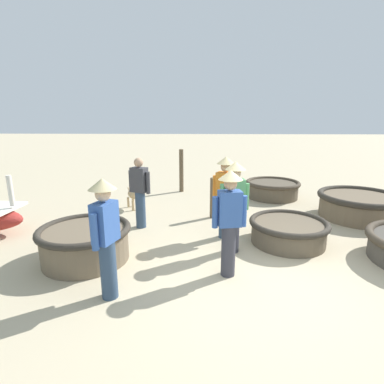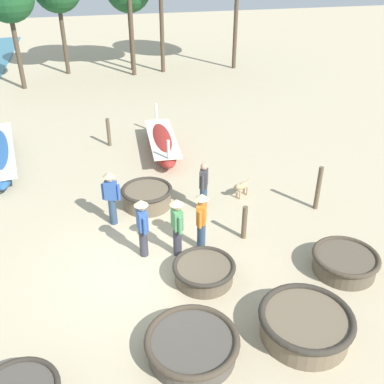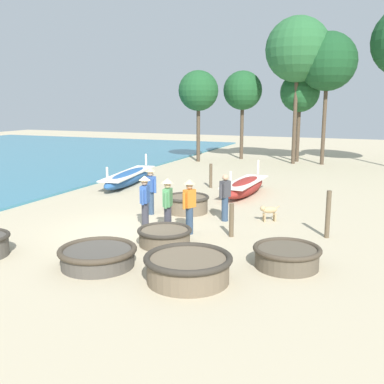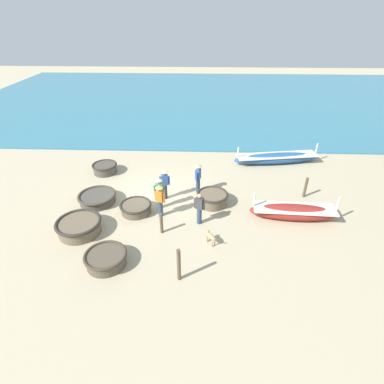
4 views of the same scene
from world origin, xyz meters
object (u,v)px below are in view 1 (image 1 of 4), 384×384
(coracle_far_right, at_px, (288,230))
(fisherman_hauling, at_px, (225,192))
(coracle_far_left, at_px, (85,242))
(fisherman_with_hat, at_px, (106,232))
(mooring_post_inland, at_px, (181,171))
(coracle_upturned, at_px, (272,188))
(coracle_center, at_px, (360,205))
(fisherman_standing_left, at_px, (229,217))
(fisherman_crouching, at_px, (234,201))
(fisherman_by_coracle, at_px, (140,191))
(mooring_post_mid_beach, at_px, (213,198))
(dog, at_px, (133,196))

(coracle_far_right, height_order, fisherman_hauling, fisherman_hauling)
(coracle_far_left, height_order, fisherman_with_hat, fisherman_with_hat)
(fisherman_with_hat, relative_size, mooring_post_inland, 1.19)
(fisherman_with_hat, bearing_deg, coracle_upturned, -32.17)
(coracle_center, xyz_separation_m, fisherman_with_hat, (-3.55, 5.10, 0.62))
(fisherman_standing_left, relative_size, fisherman_crouching, 1.00)
(fisherman_standing_left, distance_m, mooring_post_inland, 5.51)
(coracle_far_right, relative_size, mooring_post_inland, 1.09)
(coracle_upturned, xyz_separation_m, fisherman_with_hat, (-5.41, 3.40, 0.68))
(fisherman_by_coracle, height_order, fisherman_with_hat, fisherman_with_hat)
(fisherman_hauling, height_order, fisherman_with_hat, same)
(fisherman_with_hat, bearing_deg, coracle_far_left, 34.61)
(coracle_far_right, relative_size, fisherman_standing_left, 0.91)
(coracle_far_left, relative_size, fisherman_by_coracle, 1.00)
(coracle_center, relative_size, fisherman_standing_left, 1.18)
(fisherman_standing_left, relative_size, fisherman_with_hat, 1.00)
(coracle_far_left, height_order, fisherman_by_coracle, fisherman_by_coracle)
(mooring_post_mid_beach, bearing_deg, mooring_post_inland, 20.05)
(dog, bearing_deg, coracle_far_left, 177.16)
(coracle_far_right, height_order, coracle_far_left, coracle_far_left)
(coracle_far_left, bearing_deg, coracle_center, -67.13)
(fisherman_by_coracle, xyz_separation_m, fisherman_standing_left, (-2.04, -1.79, 0.12))
(coracle_far_right, bearing_deg, fisherman_crouching, 110.81)
(fisherman_by_coracle, height_order, mooring_post_mid_beach, fisherman_by_coracle)
(coracle_center, xyz_separation_m, coracle_upturned, (1.86, 1.70, -0.05))
(coracle_far_right, xyz_separation_m, coracle_upturned, (3.46, -0.46, 0.02))
(coracle_center, relative_size, fisherman_hauling, 1.18)
(dog, height_order, mooring_post_mid_beach, mooring_post_mid_beach)
(coracle_far_right, bearing_deg, fisherman_with_hat, 123.44)
(coracle_upturned, relative_size, dog, 2.73)
(coracle_far_right, xyz_separation_m, dog, (2.11, 3.54, 0.11))
(fisherman_crouching, relative_size, mooring_post_inland, 1.19)
(fisherman_standing_left, bearing_deg, coracle_far_right, -44.90)
(coracle_upturned, height_order, mooring_post_inland, mooring_post_inland)
(coracle_center, height_order, fisherman_crouching, fisherman_crouching)
(coracle_far_left, xyz_separation_m, fisherman_crouching, (0.43, -2.57, 0.63))
(coracle_far_left, height_order, fisherman_hauling, fisherman_hauling)
(coracle_center, distance_m, fisherman_by_coracle, 5.31)
(fisherman_crouching, xyz_separation_m, dog, (2.54, 2.43, -0.59))
(coracle_far_left, bearing_deg, fisherman_by_coracle, -21.30)
(coracle_upturned, xyz_separation_m, coracle_far_left, (-4.32, 4.15, 0.05))
(fisherman_by_coracle, bearing_deg, fisherman_with_hat, -177.48)
(coracle_upturned, distance_m, fisherman_standing_left, 5.10)
(fisherman_standing_left, bearing_deg, dog, 33.73)
(fisherman_crouching, bearing_deg, coracle_center, -58.19)
(coracle_far_right, bearing_deg, mooring_post_inland, 30.20)
(dog, bearing_deg, fisherman_standing_left, -146.27)
(fisherman_by_coracle, xyz_separation_m, mooring_post_inland, (3.35, -0.67, -0.14))
(coracle_far_right, relative_size, coracle_far_left, 0.97)
(coracle_far_right, bearing_deg, coracle_far_left, 103.11)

